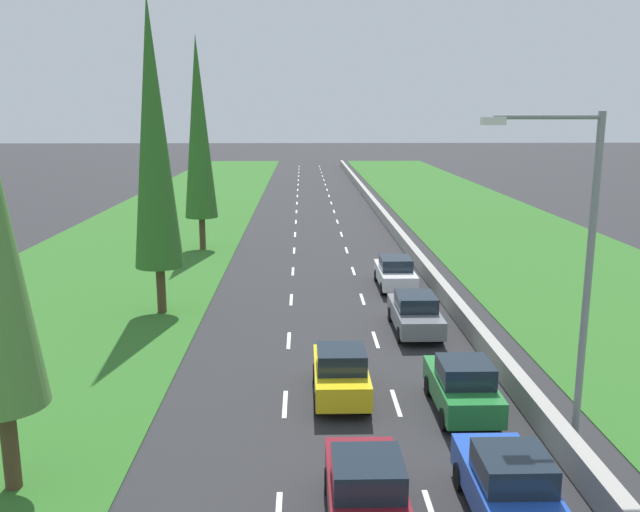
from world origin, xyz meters
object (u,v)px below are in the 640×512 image
(maroon_hatchback_centre_lane, at_px, (366,491))
(street_light_mast, at_px, (577,255))
(grey_sedan_right_lane, at_px, (415,313))
(poplar_tree_second, at_px, (153,135))
(green_hatchback_right_lane, at_px, (462,386))
(white_sedan_right_lane, at_px, (395,273))
(blue_hatchback_right_lane, at_px, (508,485))
(yellow_hatchback_centre_lane, at_px, (341,373))
(poplar_tree_third, at_px, (199,128))

(maroon_hatchback_centre_lane, distance_m, street_light_mast, 8.43)
(grey_sedan_right_lane, height_order, poplar_tree_second, poplar_tree_second)
(green_hatchback_right_lane, distance_m, white_sedan_right_lane, 14.90)
(green_hatchback_right_lane, height_order, grey_sedan_right_lane, green_hatchback_right_lane)
(blue_hatchback_right_lane, relative_size, street_light_mast, 0.43)
(blue_hatchback_right_lane, distance_m, maroon_hatchback_centre_lane, 3.19)
(poplar_tree_second, bearing_deg, green_hatchback_right_lane, -43.39)
(white_sedan_right_lane, bearing_deg, yellow_hatchback_centre_lane, -104.76)
(maroon_hatchback_centre_lane, relative_size, white_sedan_right_lane, 0.87)
(green_hatchback_right_lane, bearing_deg, yellow_hatchback_centre_lane, 162.21)
(white_sedan_right_lane, xyz_separation_m, poplar_tree_third, (-11.51, 10.31, 7.18))
(blue_hatchback_right_lane, relative_size, grey_sedan_right_lane, 0.87)
(maroon_hatchback_centre_lane, relative_size, poplar_tree_second, 0.28)
(blue_hatchback_right_lane, relative_size, poplar_tree_second, 0.28)
(yellow_hatchback_centre_lane, distance_m, poplar_tree_third, 26.30)
(green_hatchback_right_lane, distance_m, yellow_hatchback_centre_lane, 3.82)
(maroon_hatchback_centre_lane, relative_size, poplar_tree_third, 0.28)
(yellow_hatchback_centre_lane, distance_m, poplar_tree_second, 14.14)
(grey_sedan_right_lane, bearing_deg, street_light_mast, -74.02)
(white_sedan_right_lane, xyz_separation_m, street_light_mast, (2.52, -16.52, 4.42))
(poplar_tree_third, bearing_deg, green_hatchback_right_lane, -65.42)
(blue_hatchback_right_lane, xyz_separation_m, white_sedan_right_lane, (0.26, 20.41, -0.02))
(blue_hatchback_right_lane, xyz_separation_m, maroon_hatchback_centre_lane, (-3.18, -0.13, 0.00))
(yellow_hatchback_centre_lane, bearing_deg, street_light_mast, -24.36)
(blue_hatchback_right_lane, bearing_deg, grey_sedan_right_lane, 89.52)
(blue_hatchback_right_lane, bearing_deg, poplar_tree_second, 124.23)
(green_hatchback_right_lane, bearing_deg, poplar_tree_third, 114.58)
(street_light_mast, bearing_deg, yellow_hatchback_centre_lane, 155.64)
(white_sedan_right_lane, bearing_deg, poplar_tree_second, -159.35)
(maroon_hatchback_centre_lane, bearing_deg, poplar_tree_third, 104.66)
(white_sedan_right_lane, distance_m, poplar_tree_second, 14.02)
(yellow_hatchback_centre_lane, relative_size, white_sedan_right_lane, 0.87)
(maroon_hatchback_centre_lane, distance_m, yellow_hatchback_centre_lane, 6.81)
(maroon_hatchback_centre_lane, xyz_separation_m, yellow_hatchback_centre_lane, (-0.17, 6.81, 0.00))
(green_hatchback_right_lane, relative_size, street_light_mast, 0.43)
(blue_hatchback_right_lane, relative_size, maroon_hatchback_centre_lane, 1.00)
(yellow_hatchback_centre_lane, relative_size, poplar_tree_third, 0.28)
(blue_hatchback_right_lane, bearing_deg, street_light_mast, 54.48)
(poplar_tree_second, distance_m, poplar_tree_third, 14.56)
(maroon_hatchback_centre_lane, xyz_separation_m, poplar_tree_third, (-8.07, 30.86, 7.16))
(green_hatchback_right_lane, height_order, street_light_mast, street_light_mast)
(green_hatchback_right_lane, relative_size, grey_sedan_right_lane, 0.87)
(street_light_mast, bearing_deg, poplar_tree_third, 117.62)
(green_hatchback_right_lane, distance_m, grey_sedan_right_lane, 7.71)
(poplar_tree_second, bearing_deg, blue_hatchback_right_lane, -55.77)
(yellow_hatchback_centre_lane, bearing_deg, maroon_hatchback_centre_lane, -88.53)
(green_hatchback_right_lane, height_order, poplar_tree_third, poplar_tree_third)
(maroon_hatchback_centre_lane, bearing_deg, green_hatchback_right_lane, 58.49)
(maroon_hatchback_centre_lane, relative_size, street_light_mast, 0.43)
(green_hatchback_right_lane, xyz_separation_m, street_light_mast, (2.51, -1.61, 4.40))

